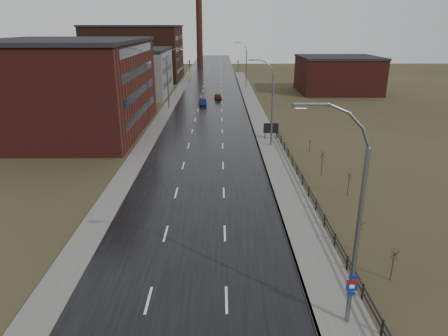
{
  "coord_description": "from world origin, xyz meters",
  "views": [
    {
      "loc": [
        1.95,
        -15.52,
        15.29
      ],
      "look_at": [
        2.31,
        18.87,
        3.0
      ],
      "focal_mm": 32.0,
      "sensor_mm": 36.0,
      "label": 1
    }
  ],
  "objects_px": {
    "streetlight_main": "(352,224)",
    "car_near": "(203,103)",
    "car_far": "(218,96)",
    "billboard": "(271,129)"
  },
  "relations": [
    {
      "from": "streetlight_main",
      "to": "car_far",
      "type": "bearing_deg",
      "value": 95.61
    },
    {
      "from": "car_near",
      "to": "car_far",
      "type": "height_order",
      "value": "car_near"
    },
    {
      "from": "billboard",
      "to": "car_near",
      "type": "relative_size",
      "value": 0.62
    },
    {
      "from": "car_far",
      "to": "streetlight_main",
      "type": "bearing_deg",
      "value": 92.13
    },
    {
      "from": "car_near",
      "to": "streetlight_main",
      "type": "bearing_deg",
      "value": -86.7
    },
    {
      "from": "streetlight_main",
      "to": "car_far",
      "type": "xyz_separation_m",
      "value": [
        -6.91,
        70.34,
        -5.42
      ]
    },
    {
      "from": "streetlight_main",
      "to": "car_near",
      "type": "bearing_deg",
      "value": 99.08
    },
    {
      "from": "car_near",
      "to": "car_far",
      "type": "bearing_deg",
      "value": 62.06
    },
    {
      "from": "billboard",
      "to": "car_near",
      "type": "bearing_deg",
      "value": 112.41
    },
    {
      "from": "streetlight_main",
      "to": "car_near",
      "type": "height_order",
      "value": "streetlight_main"
    }
  ]
}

